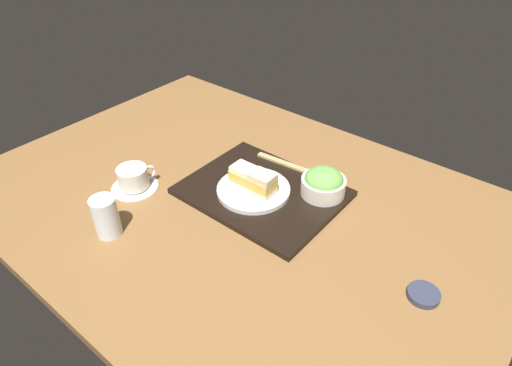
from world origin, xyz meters
The scene contains 10 objects.
ground_plane centered at (0.00, 0.00, -1.50)cm, with size 140.00×100.00×3.00cm, color brown.
serving_tray centered at (-4.61, -5.93, 0.78)cm, with size 40.38×31.47×1.57cm, color black.
sandwich_plate centered at (-3.32, -3.83, 2.20)cm, with size 19.54×19.54×1.27cm, color silver.
sandwich_near centered at (-6.40, -3.76, 5.80)cm, with size 6.40×5.40×5.92cm.
sandwich_far centered at (-0.24, -3.89, 5.50)cm, with size 6.73×5.43×5.34cm.
salad_bowl centered at (-17.96, -14.82, 5.01)cm, with size 11.69×11.69×7.45cm.
chopsticks_pair centered at (-4.35, -19.79, 1.92)cm, with size 22.65×3.63×0.70cm.
coffee_cup centered at (24.36, 13.84, 2.96)cm, with size 12.80×12.89×6.46cm.
drinking_glass centered at (14.56, 29.24, 5.16)cm, with size 6.13×6.13×10.32cm, color silver.
small_sauce_dish centered at (-51.96, 0.37, 0.70)cm, with size 6.75×6.75×1.40cm, color #33384C.
Camera 1 is at (-62.68, 67.91, 73.28)cm, focal length 30.93 mm.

